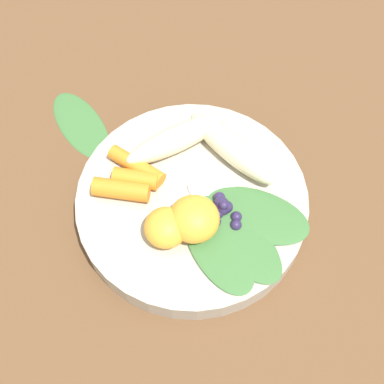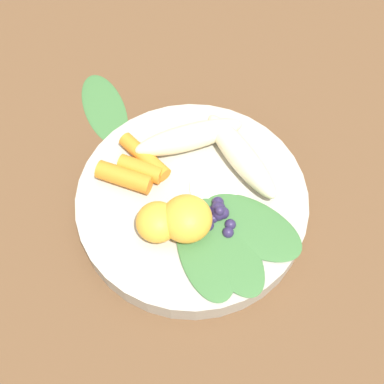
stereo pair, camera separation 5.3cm
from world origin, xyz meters
The scene contains 15 objects.
ground_plane centered at (0.00, 0.00, 0.00)m, with size 2.40×2.40×0.00m, color brown.
bowl centered at (0.00, 0.00, 0.01)m, with size 0.24×0.24×0.03m, color #B2AD9E.
banana_peeled_left centered at (0.02, 0.06, 0.04)m, with size 0.12×0.03×0.03m, color beige.
banana_peeled_right centered at (0.06, 0.02, 0.04)m, with size 0.12×0.03×0.03m, color beige.
orange_segment_near centered at (-0.02, -0.03, 0.05)m, with size 0.05×0.05×0.04m, color #F4A833.
orange_segment_far centered at (-0.04, -0.02, 0.05)m, with size 0.04×0.04×0.03m, color #F4A833.
carrot_front centered at (-0.03, 0.06, 0.04)m, with size 0.02×0.02×0.06m, color orange.
carrot_mid_left centered at (-0.04, 0.05, 0.04)m, with size 0.02×0.02×0.05m, color orange.
carrot_mid_right centered at (-0.06, 0.04, 0.04)m, with size 0.02×0.02×0.06m, color orange.
blueberry_pile centered at (0.01, -0.03, 0.04)m, with size 0.03×0.05×0.02m.
coconut_shred_patch centered at (0.02, 0.00, 0.03)m, with size 0.05×0.05×0.00m, color white.
kale_leaf_left centered at (-0.01, -0.06, 0.03)m, with size 0.11×0.05×0.01m, color #3D7038.
kale_leaf_right centered at (0.01, -0.06, 0.03)m, with size 0.11×0.05×0.01m, color #3D7038.
kale_leaf_rear centered at (0.04, -0.06, 0.03)m, with size 0.11×0.06×0.01m, color #3D7038.
kale_leaf_stray centered at (-0.04, 0.17, 0.00)m, with size 0.11×0.05×0.01m, color #3D7038.
Camera 2 is at (-0.11, -0.24, 0.50)m, focal length 49.70 mm.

